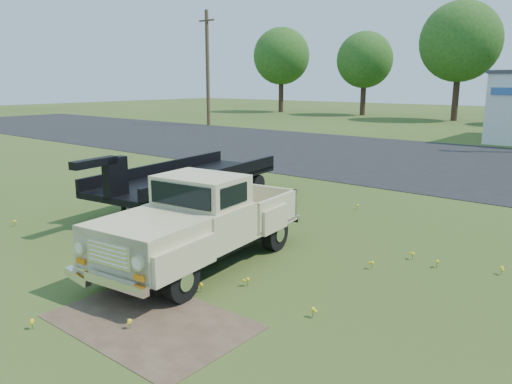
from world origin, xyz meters
TOP-DOWN VIEW (x-y plane):
  - ground at (0.00, 0.00)m, footprint 140.00×140.00m
  - asphalt_lot at (0.00, 15.00)m, footprint 90.00×14.00m
  - dirt_patch_a at (1.50, -3.00)m, footprint 3.00×2.00m
  - dirt_patch_b at (-2.00, 3.50)m, footprint 2.20×1.60m
  - utility_pole_west at (-22.00, 22.00)m, footprint 1.60×0.30m
  - treeline_a at (-28.00, 40.00)m, footprint 6.40×6.40m
  - treeline_b at (-18.00, 41.00)m, footprint 5.76×5.76m
  - treeline_c at (-8.00, 39.50)m, footprint 7.04×7.04m
  - vintage_pickup_truck at (0.38, -0.79)m, footprint 2.50×5.17m
  - flatbed_trailer at (-3.38, 2.35)m, footprint 3.11×6.92m

SIDE VIEW (x-z plane):
  - ground at x=0.00m, z-range 0.00..0.00m
  - asphalt_lot at x=0.00m, z-range -0.01..0.01m
  - dirt_patch_a at x=1.50m, z-range -0.01..0.01m
  - dirt_patch_b at x=-2.00m, z-range -0.01..0.01m
  - vintage_pickup_truck at x=0.38m, z-range 0.00..1.81m
  - flatbed_trailer at x=-3.38m, z-range 0.00..1.82m
  - utility_pole_west at x=-22.00m, z-range 0.10..9.10m
  - treeline_b at x=-18.00m, z-range 1.38..9.95m
  - treeline_a at x=-28.00m, z-range 1.54..11.06m
  - treeline_c at x=-8.00m, z-range 1.70..12.17m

